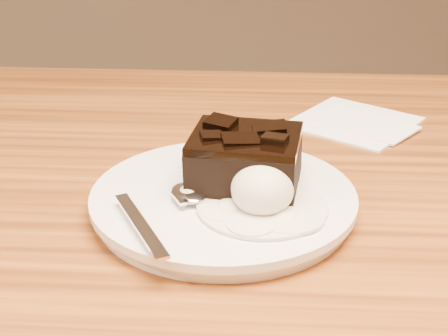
# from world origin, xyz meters

# --- Properties ---
(plate) EXTENTS (0.24, 0.24, 0.02)m
(plate) POSITION_xyz_m (-0.02, -0.04, 0.76)
(plate) COLOR silver
(plate) RESTS_ON dining_table
(brownie) EXTENTS (0.11, 0.10, 0.05)m
(brownie) POSITION_xyz_m (0.00, -0.02, 0.79)
(brownie) COLOR black
(brownie) RESTS_ON plate
(ice_cream_scoop) EXTENTS (0.05, 0.06, 0.05)m
(ice_cream_scoop) POSITION_xyz_m (0.02, -0.07, 0.79)
(ice_cream_scoop) COLOR silver
(ice_cream_scoop) RESTS_ON plate
(melt_puddle) EXTENTS (0.12, 0.12, 0.00)m
(melt_puddle) POSITION_xyz_m (0.02, -0.07, 0.77)
(melt_puddle) COLOR silver
(melt_puddle) RESTS_ON plate
(spoon) EXTENTS (0.11, 0.16, 0.01)m
(spoon) POSITION_xyz_m (-0.05, -0.06, 0.77)
(spoon) COLOR silver
(spoon) RESTS_ON plate
(napkin) EXTENTS (0.18, 0.18, 0.01)m
(napkin) POSITION_xyz_m (0.13, 0.19, 0.75)
(napkin) COLOR white
(napkin) RESTS_ON dining_table
(crumb_a) EXTENTS (0.01, 0.01, 0.00)m
(crumb_a) POSITION_xyz_m (-0.03, -0.04, 0.77)
(crumb_a) COLOR black
(crumb_a) RESTS_ON plate
(crumb_b) EXTENTS (0.01, 0.01, 0.00)m
(crumb_b) POSITION_xyz_m (0.00, -0.05, 0.77)
(crumb_b) COLOR black
(crumb_b) RESTS_ON plate
(crumb_c) EXTENTS (0.01, 0.01, 0.00)m
(crumb_c) POSITION_xyz_m (0.02, -0.08, 0.77)
(crumb_c) COLOR black
(crumb_c) RESTS_ON plate
(crumb_d) EXTENTS (0.01, 0.01, 0.00)m
(crumb_d) POSITION_xyz_m (-0.01, -0.06, 0.77)
(crumb_d) COLOR black
(crumb_d) RESTS_ON plate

